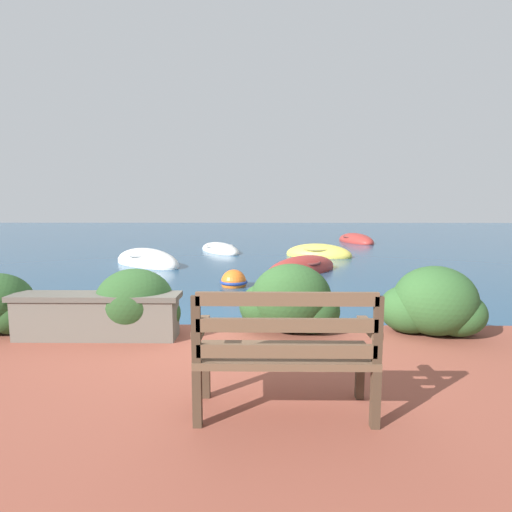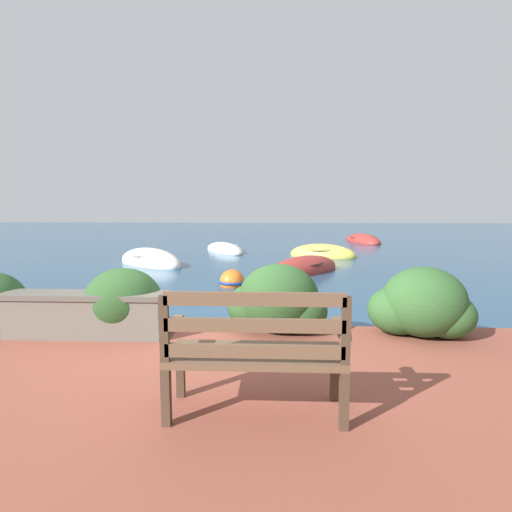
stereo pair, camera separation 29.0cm
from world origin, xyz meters
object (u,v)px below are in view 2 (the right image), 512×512
(rowboat_nearest, at_px, (303,270))
(rowboat_mid, at_px, (150,262))
(rowboat_far, at_px, (322,255))
(rowboat_distant, at_px, (363,241))
(mooring_buoy, at_px, (232,282))
(rowboat_outer, at_px, (225,250))
(park_bench, at_px, (255,350))

(rowboat_nearest, xyz_separation_m, rowboat_mid, (-4.46, 1.25, 0.01))
(rowboat_far, bearing_deg, rowboat_nearest, 98.56)
(rowboat_distant, relative_size, mooring_buoy, 5.56)
(rowboat_nearest, relative_size, rowboat_far, 1.06)
(rowboat_nearest, xyz_separation_m, rowboat_outer, (-2.69, 4.97, -0.01))
(park_bench, relative_size, rowboat_mid, 0.46)
(park_bench, distance_m, rowboat_far, 11.28)
(rowboat_mid, relative_size, rowboat_outer, 0.87)
(mooring_buoy, bearing_deg, rowboat_far, 64.19)
(park_bench, relative_size, rowboat_nearest, 0.46)
(rowboat_far, xyz_separation_m, mooring_buoy, (-2.59, -5.35, 0.03))
(rowboat_distant, bearing_deg, rowboat_outer, 114.64)
(rowboat_outer, height_order, mooring_buoy, mooring_buoy)
(rowboat_mid, relative_size, rowboat_far, 1.05)
(rowboat_nearest, distance_m, rowboat_outer, 5.65)
(rowboat_mid, distance_m, rowboat_outer, 4.12)
(rowboat_far, bearing_deg, rowboat_distant, -91.07)
(rowboat_outer, bearing_deg, mooring_buoy, 162.44)
(rowboat_far, height_order, rowboat_outer, rowboat_far)
(rowboat_distant, bearing_deg, mooring_buoy, 145.03)
(rowboat_far, relative_size, mooring_buoy, 4.34)
(rowboat_mid, relative_size, rowboat_distant, 0.82)
(rowboat_nearest, bearing_deg, rowboat_distant, 18.70)
(rowboat_nearest, height_order, rowboat_mid, rowboat_mid)
(rowboat_outer, bearing_deg, rowboat_distant, -81.45)
(park_bench, relative_size, mooring_buoy, 2.11)
(rowboat_outer, distance_m, rowboat_distant, 7.59)
(rowboat_far, relative_size, rowboat_outer, 0.83)
(rowboat_mid, bearing_deg, park_bench, -28.64)
(rowboat_nearest, relative_size, mooring_buoy, 4.60)
(rowboat_nearest, height_order, rowboat_distant, rowboat_distant)
(park_bench, xyz_separation_m, rowboat_far, (1.83, 11.11, -0.63))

